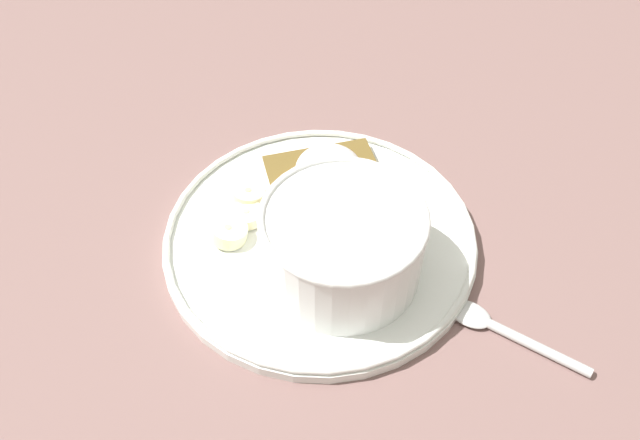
{
  "coord_description": "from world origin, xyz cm",
  "views": [
    {
      "loc": [
        31.99,
        -15.24,
        45.2
      ],
      "look_at": [
        0.0,
        0.0,
        5.0
      ],
      "focal_mm": 35.0,
      "sensor_mm": 36.0,
      "label": 1
    }
  ],
  "objects_px": {
    "banana_slice_back": "(229,232)",
    "spoon": "(499,328)",
    "oatmeal_bowl": "(339,245)",
    "banana_slice_front": "(247,215)",
    "poached_egg": "(330,170)",
    "toast_slice": "(329,187)",
    "banana_slice_left": "(249,194)"
  },
  "relations": [
    {
      "from": "banana_slice_front",
      "to": "spoon",
      "type": "relative_size",
      "value": 0.34
    },
    {
      "from": "toast_slice",
      "to": "banana_slice_left",
      "type": "relative_size",
      "value": 2.87
    },
    {
      "from": "toast_slice",
      "to": "banana_slice_back",
      "type": "distance_m",
      "value": 0.1
    },
    {
      "from": "poached_egg",
      "to": "banana_slice_left",
      "type": "xyz_separation_m",
      "value": [
        -0.02,
        -0.07,
        -0.02
      ]
    },
    {
      "from": "toast_slice",
      "to": "banana_slice_front",
      "type": "relative_size",
      "value": 3.32
    },
    {
      "from": "banana_slice_back",
      "to": "banana_slice_left",
      "type": "bearing_deg",
      "value": 138.35
    },
    {
      "from": "banana_slice_front",
      "to": "spoon",
      "type": "bearing_deg",
      "value": 36.53
    },
    {
      "from": "banana_slice_front",
      "to": "banana_slice_back",
      "type": "xyz_separation_m",
      "value": [
        0.01,
        -0.02,
        0.0
      ]
    },
    {
      "from": "banana_slice_front",
      "to": "oatmeal_bowl",
      "type": "bearing_deg",
      "value": 28.84
    },
    {
      "from": "banana_slice_front",
      "to": "poached_egg",
      "type": "bearing_deg",
      "value": 88.41
    },
    {
      "from": "banana_slice_back",
      "to": "spoon",
      "type": "xyz_separation_m",
      "value": [
        0.18,
        0.16,
        -0.01
      ]
    },
    {
      "from": "oatmeal_bowl",
      "to": "poached_egg",
      "type": "distance_m",
      "value": 0.09
    },
    {
      "from": "banana_slice_front",
      "to": "toast_slice",
      "type": "bearing_deg",
      "value": 89.48
    },
    {
      "from": "oatmeal_bowl",
      "to": "poached_egg",
      "type": "xyz_separation_m",
      "value": [
        -0.08,
        0.03,
        -0.01
      ]
    },
    {
      "from": "toast_slice",
      "to": "poached_egg",
      "type": "relative_size",
      "value": 1.47
    },
    {
      "from": "oatmeal_bowl",
      "to": "banana_slice_back",
      "type": "height_order",
      "value": "oatmeal_bowl"
    },
    {
      "from": "toast_slice",
      "to": "banana_slice_front",
      "type": "bearing_deg",
      "value": -90.52
    },
    {
      "from": "toast_slice",
      "to": "poached_egg",
      "type": "height_order",
      "value": "poached_egg"
    },
    {
      "from": "oatmeal_bowl",
      "to": "poached_egg",
      "type": "bearing_deg",
      "value": 158.14
    },
    {
      "from": "banana_slice_front",
      "to": "spoon",
      "type": "xyz_separation_m",
      "value": [
        0.19,
        0.14,
        -0.01
      ]
    },
    {
      "from": "oatmeal_bowl",
      "to": "poached_egg",
      "type": "height_order",
      "value": "oatmeal_bowl"
    },
    {
      "from": "oatmeal_bowl",
      "to": "spoon",
      "type": "bearing_deg",
      "value": 42.08
    },
    {
      "from": "banana_slice_left",
      "to": "banana_slice_back",
      "type": "height_order",
      "value": "banana_slice_back"
    },
    {
      "from": "oatmeal_bowl",
      "to": "toast_slice",
      "type": "relative_size",
      "value": 1.08
    },
    {
      "from": "oatmeal_bowl",
      "to": "banana_slice_front",
      "type": "height_order",
      "value": "oatmeal_bowl"
    },
    {
      "from": "banana_slice_left",
      "to": "spoon",
      "type": "height_order",
      "value": "banana_slice_left"
    },
    {
      "from": "banana_slice_left",
      "to": "banana_slice_back",
      "type": "relative_size",
      "value": 1.16
    },
    {
      "from": "oatmeal_bowl",
      "to": "toast_slice",
      "type": "distance_m",
      "value": 0.1
    },
    {
      "from": "toast_slice",
      "to": "banana_slice_left",
      "type": "height_order",
      "value": "banana_slice_left"
    },
    {
      "from": "toast_slice",
      "to": "spoon",
      "type": "distance_m",
      "value": 0.2
    },
    {
      "from": "banana_slice_left",
      "to": "poached_egg",
      "type": "bearing_deg",
      "value": 70.96
    },
    {
      "from": "poached_egg",
      "to": "banana_slice_front",
      "type": "relative_size",
      "value": 2.26
    }
  ]
}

